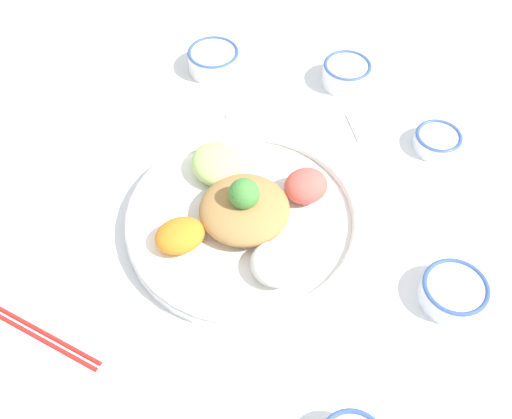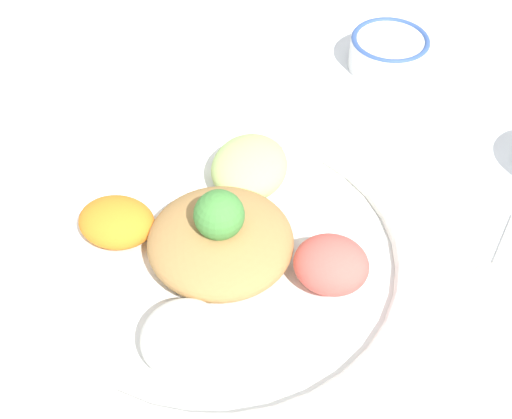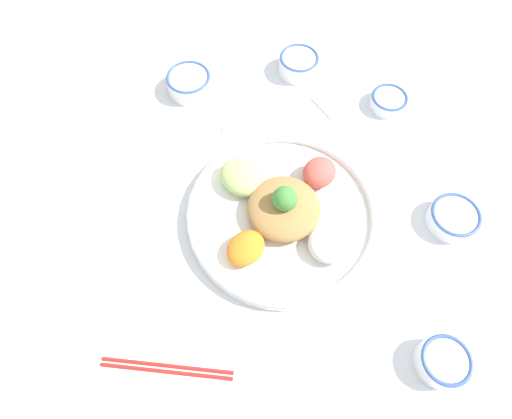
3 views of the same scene
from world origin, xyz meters
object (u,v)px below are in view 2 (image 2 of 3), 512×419
Objects in this scene: serving_spoon_main at (498,265)px; serving_spoon_extra at (397,152)px; salad_platter at (222,253)px; sauce_bowl_far at (389,51)px.

serving_spoon_extra is (-0.10, 0.16, 0.00)m from serving_spoon_main.
sauce_bowl_far is at bearing 64.68° from salad_platter.
sauce_bowl_far reaches higher than serving_spoon_main.
serving_spoon_main is at bearing 6.44° from salad_platter.
serving_spoon_main is at bearing -71.99° from sauce_bowl_far.
sauce_bowl_far is at bearing -56.36° from serving_spoon_extra.
salad_platter is at bearing -115.32° from sauce_bowl_far.
salad_platter reaches higher than serving_spoon_main.
sauce_bowl_far is (0.18, 0.37, 0.00)m from salad_platter.
serving_spoon_main is at bearing 151.96° from serving_spoon_extra.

